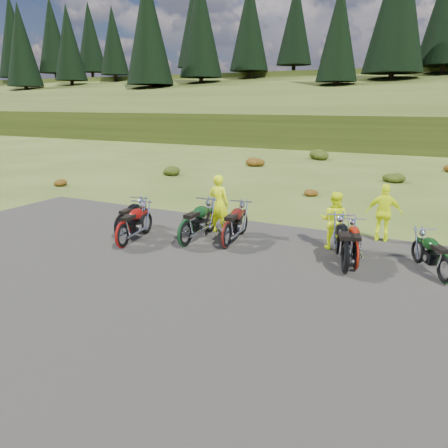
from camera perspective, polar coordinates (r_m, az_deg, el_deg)
The scene contains 37 objects.
ground at distance 11.32m, azimuth -0.04°, elevation -5.05°, with size 300.00×300.00×0.00m, color #3C4C19.
gravel_pad at distance 9.71m, azimuth -5.43°, elevation -8.74°, with size 20.00×12.00×0.04m, color black.
hill_slope at distance 59.78m, azimuth 22.52°, elevation 10.61°, with size 300.00×46.00×3.00m, color #323D14, non-canonical shape.
hill_plateau at distance 119.62m, azimuth 25.07°, elevation 12.26°, with size 300.00×90.00×9.17m, color #323D14.
conifer_5 at distance 141.07m, azimuth -26.23°, elevation 19.86°, with size 6.16×6.16×16.00m.
conifer_8 at distance 119.08m, azimuth -25.85°, elevation 21.18°, with size 7.92×7.92×20.00m.
conifer_9 at distance 118.59m, azimuth -21.53°, elevation 21.99°, with size 7.48×7.48×19.00m.
conifer_10 at distance 118.61m, azimuth -17.12°, elevation 22.30°, with size 7.04×7.04×18.00m.
conifer_11 at distance 96.59m, azimuth -24.97°, elevation 20.47°, with size 6.60×6.60×17.00m.
conifer_12 at distance 96.28m, azimuth -19.65°, elevation 21.42°, with size 6.16×6.16×16.00m.
conifer_13 at distance 96.71m, azimuth -14.28°, elevation 22.20°, with size 5.72×5.72×15.00m.
conifer_14 at distance 97.89m, azimuth -8.94°, elevation 22.79°, with size 5.28×5.28×14.00m.
conifer_15 at distance 100.21m, azimuth -3.76°, elevation 24.85°, with size 7.92×7.92×20.00m.
conifer_16 at distance 75.49m, azimuth -9.90°, elevation 23.98°, with size 7.48×7.48×19.00m.
conifer_17 at distance 77.38m, azimuth -3.10°, elevation 24.48°, with size 7.04×7.04×18.00m.
conifer_18 at distance 80.13m, azimuth 3.35°, elevation 24.67°, with size 6.60×6.60×17.00m.
conifer_19 at distance 83.66m, azimuth 9.32°, elevation 24.60°, with size 6.16×6.16×16.00m.
conifer_20 at distance 87.81m, azimuth 14.72°, elevation 24.08°, with size 5.72×5.72×15.00m.
conifer_21 at distance 61.63m, azimuth 14.79°, elevation 23.11°, with size 5.28×5.28×14.00m.
conifer_22 at distance 67.15m, azimuth 21.84°, elevation 25.55°, with size 7.92×7.92×20.00m.
shrub_0 at distance 23.12m, azimuth -20.39°, elevation 5.25°, with size 0.77×0.77×0.45m, color #6A2E0D.
shrub_1 at distance 25.24m, azimuth -6.98°, elevation 7.08°, with size 1.03×1.03×0.61m, color #1F300C.
shrub_2 at distance 28.50m, azimuth 3.93°, elevation 8.29°, with size 1.30×1.30×0.77m, color #6A2E0D.
shrub_3 at distance 32.57m, azimuth 12.40°, elevation 9.01°, with size 1.56×1.56×0.92m, color #1F300C.
shrub_4 at distance 19.72m, azimuth 11.07°, elevation 4.30°, with size 0.77×0.77×0.45m, color #6A2E0D.
shrub_5 at distance 24.35m, azimuth 21.19°, elevation 5.84°, with size 1.03×1.03×0.61m, color #1F300C.
motorcycle_0 at distance 13.64m, azimuth -13.22°, elevation -1.85°, with size 2.01×0.67×1.05m, color black, non-canonical shape.
motorcycle_1 at distance 12.67m, azimuth -12.99°, elevation -3.18°, with size 2.15×0.72×1.13m, color maroon, non-canonical shape.
motorcycle_2 at distance 12.50m, azimuth -5.03°, elevation -3.09°, with size 2.27×0.76×1.19m, color #0E3315, non-canonical shape.
motorcycle_3 at distance 13.43m, azimuth -2.37°, elevation -1.71°, with size 1.88×0.63×0.98m, color #B0AFB4, non-canonical shape.
motorcycle_4 at distance 12.33m, azimuth 0.35°, elevation -3.29°, with size 2.18×0.73×1.14m, color #4C100C, non-canonical shape.
motorcycle_5 at distance 10.94m, azimuth 15.41°, elevation -6.39°, with size 2.26×0.75×1.18m, color black, non-canonical shape.
motorcycle_6 at distance 11.27m, azimuth 16.71°, elevation -5.83°, with size 1.99×0.66×1.04m, color maroon, non-canonical shape.
motorcycle_7 at distance 11.20m, azimuth 26.69°, elevation -7.05°, with size 1.91×0.64×1.00m, color black, non-canonical shape.
person_middle at distance 13.60m, azimuth -0.68°, elevation 2.54°, with size 0.67×0.44×1.84m, color #D1E50C.
person_right_a at distance 12.48m, azimuth 14.16°, elevation 0.34°, with size 0.79×0.61×1.62m, color #D1E50C.
person_right_b at distance 13.59m, azimuth 20.18°, elevation 1.26°, with size 1.00×0.42×1.71m, color #D1E50C.
Camera 1 is at (4.78, -9.46, 3.99)m, focal length 35.00 mm.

